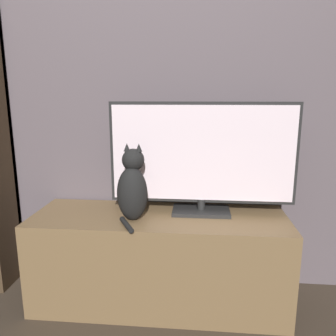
% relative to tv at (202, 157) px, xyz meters
% --- Properties ---
extents(wall_back, '(4.80, 0.05, 2.60)m').
position_rel_tv_xyz_m(wall_back, '(-0.24, 0.22, 0.42)').
color(wall_back, '#564C51').
rests_on(wall_back, ground_plane).
extents(tv_stand, '(1.47, 0.50, 0.55)m').
position_rel_tv_xyz_m(tv_stand, '(-0.24, -0.08, -0.61)').
color(tv_stand, brown).
rests_on(tv_stand, ground_plane).
extents(tv, '(1.07, 0.20, 0.64)m').
position_rel_tv_xyz_m(tv, '(0.00, 0.00, 0.00)').
color(tv, black).
rests_on(tv, tv_stand).
extents(cat, '(0.19, 0.29, 0.43)m').
position_rel_tv_xyz_m(cat, '(-0.38, -0.15, -0.15)').
color(cat, black).
rests_on(cat, tv_stand).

